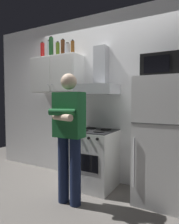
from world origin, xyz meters
name	(u,v)px	position (x,y,z in m)	size (l,w,h in m)	color
ground_plane	(90,194)	(0.00, 0.00, 0.00)	(7.00, 7.00, 0.00)	slate
back_wall_tiled	(107,98)	(0.00, 0.60, 1.35)	(4.80, 0.10, 2.70)	white
upper_cabinet	(57,75)	(-0.85, 0.37, 1.75)	(0.90, 0.37, 0.60)	white
stove_oven	(95,158)	(-0.05, 0.25, 0.43)	(0.60, 0.62, 0.87)	white
range_hood	(98,82)	(-0.05, 0.38, 1.60)	(0.60, 0.44, 0.75)	#B7BABF
refrigerator	(161,140)	(0.90, 0.25, 0.80)	(0.60, 0.62, 1.60)	silver
microwave	(162,66)	(0.90, 0.27, 1.74)	(0.48, 0.37, 0.28)	black
person_standing	(69,133)	(-0.10, -0.36, 0.90)	(0.38, 0.33, 1.64)	#192342
bottle_olive_oil	(58,50)	(-0.82, 0.37, 2.17)	(0.06, 0.06, 0.26)	#4C6B19
bottle_beer_brown	(73,48)	(-0.52, 0.37, 2.16)	(0.06, 0.06, 0.24)	brown
bottle_wine_green	(51,47)	(-0.94, 0.35, 2.22)	(0.07, 0.07, 0.35)	#19471E
bottle_vodka_clear	(49,50)	(-1.05, 0.41, 2.20)	(0.07, 0.07, 0.32)	silver
bottle_canister_steel	(67,50)	(-0.63, 0.38, 2.15)	(0.09, 0.09, 0.21)	#B2B5BA
bottle_soda_red	(42,51)	(-1.17, 0.38, 2.19)	(0.07, 0.07, 0.30)	red
bottle_rum_dark	(63,48)	(-0.72, 0.39, 2.19)	(0.07, 0.07, 0.29)	#47230F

